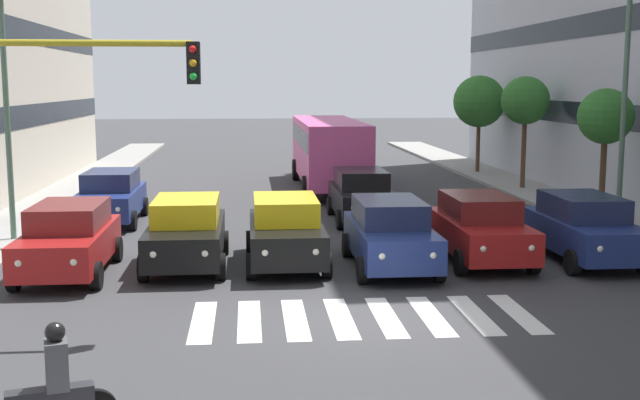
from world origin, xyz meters
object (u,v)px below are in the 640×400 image
(bus_behind_traffic, at_px, (328,146))
(street_tree_2, at_px, (525,101))
(car_0, at_px, (584,228))
(car_5, at_px, (69,239))
(motorcycle_with_rider, at_px, (53,392))
(car_1, at_px, (480,228))
(car_3, at_px, (286,231))
(car_2, at_px, (390,233))
(street_lamp_left, at_px, (608,75))
(street_lamp_right, at_px, (26,84))
(street_tree_1, at_px, (606,117))
(car_4, at_px, (186,232))
(traffic_light_gantry, at_px, (8,130))
(car_row2_0, at_px, (362,195))
(street_tree_3, at_px, (479,102))
(car_row2_1, at_px, (111,196))

(bus_behind_traffic, distance_m, street_tree_2, 8.62)
(car_0, distance_m, car_5, 12.98)
(motorcycle_with_rider, bearing_deg, car_1, -131.04)
(car_3, xyz_separation_m, bus_behind_traffic, (-2.57, -14.74, 0.97))
(motorcycle_with_rider, bearing_deg, car_5, -79.15)
(bus_behind_traffic, relative_size, street_tree_2, 2.22)
(car_2, distance_m, motorcycle_with_rider, 11.01)
(car_0, bearing_deg, street_lamp_left, -120.35)
(bus_behind_traffic, xyz_separation_m, street_lamp_left, (-7.18, 11.54, 2.97))
(street_lamp_right, bearing_deg, bus_behind_traffic, -130.62)
(bus_behind_traffic, relative_size, street_tree_1, 2.45)
(car_2, height_order, street_lamp_left, street_lamp_left)
(car_4, bearing_deg, traffic_light_gantry, 62.12)
(car_row2_0, bearing_deg, car_0, 126.64)
(car_1, bearing_deg, car_row2_0, -70.94)
(street_lamp_left, distance_m, street_lamp_right, 16.89)
(motorcycle_with_rider, relative_size, street_tree_3, 0.34)
(car_1, xyz_separation_m, street_tree_2, (-5.78, -13.24, 2.95))
(car_2, height_order, street_lamp_right, street_lamp_right)
(traffic_light_gantry, bearing_deg, street_lamp_left, -150.98)
(car_3, bearing_deg, car_1, 179.79)
(car_0, bearing_deg, car_1, -4.96)
(car_1, relative_size, car_5, 1.00)
(car_row2_1, bearing_deg, car_1, 147.39)
(car_3, relative_size, street_tree_2, 0.94)
(car_row2_1, height_order, street_tree_1, street_tree_1)
(street_tree_1, bearing_deg, car_row2_1, -4.73)
(car_1, bearing_deg, street_tree_1, -136.76)
(car_3, distance_m, street_tree_3, 22.38)
(bus_behind_traffic, xyz_separation_m, street_tree_2, (-8.25, 1.52, 1.98))
(car_row2_1, distance_m, bus_behind_traffic, 11.41)
(car_0, relative_size, traffic_light_gantry, 0.81)
(car_4, distance_m, car_row2_1, 7.28)
(car_row2_1, relative_size, motorcycle_with_rider, 2.67)
(car_2, bearing_deg, bus_behind_traffic, -90.00)
(traffic_light_gantry, relative_size, street_tree_2, 1.16)
(car_0, bearing_deg, bus_behind_traffic, -71.02)
(street_tree_2, bearing_deg, bus_behind_traffic, -10.45)
(car_1, distance_m, traffic_light_gantry, 11.80)
(car_row2_1, relative_size, street_lamp_left, 0.58)
(car_0, bearing_deg, car_row2_1, -27.78)
(car_row2_1, bearing_deg, street_tree_2, -158.15)
(car_5, xyz_separation_m, motorcycle_with_rider, (-1.77, 9.21, -0.24))
(car_0, height_order, street_tree_3, street_tree_3)
(car_5, relative_size, street_lamp_right, 0.62)
(car_5, height_order, traffic_light_gantry, traffic_light_gantry)
(car_2, relative_size, car_5, 1.00)
(car_row2_1, bearing_deg, bus_behind_traffic, -134.94)
(car_3, xyz_separation_m, street_tree_2, (-10.81, -13.22, 2.95))
(car_row2_0, height_order, traffic_light_gantry, traffic_light_gantry)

